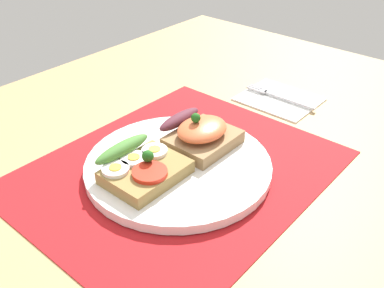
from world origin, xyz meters
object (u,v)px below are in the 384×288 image
plate (178,166)px  sandwich_egg_tomato (141,167)px  sandwich_salmon (199,133)px  fork (278,96)px  napkin (279,98)px

plate → sandwich_egg_tomato: (-5.52, 1.54, 2.09)cm
sandwich_salmon → fork: 23.29cm
plate → sandwich_salmon: sandwich_salmon is taller
fork → sandwich_salmon: bearing=-179.2°
sandwich_egg_tomato → napkin: sandwich_egg_tomato is taller
sandwich_salmon → napkin: 23.40cm
plate → fork: bearing=2.0°
sandwich_salmon → fork: (23.11, 0.34, -2.86)cm
napkin → fork: (-0.06, 0.23, 0.46)cm
sandwich_egg_tomato → fork: 34.10cm
sandwich_egg_tomato → sandwich_salmon: size_ratio=1.06×
plate → fork: size_ratio=1.87×
plate → sandwich_egg_tomato: bearing=164.4°
sandwich_egg_tomato → fork: (34.02, -0.54, -2.31)cm
napkin → fork: bearing=104.0°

